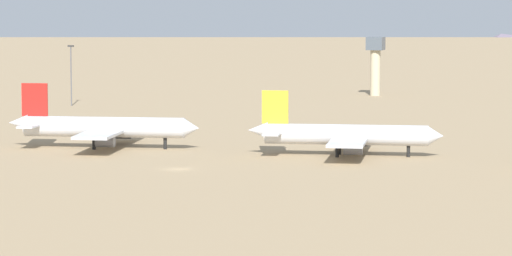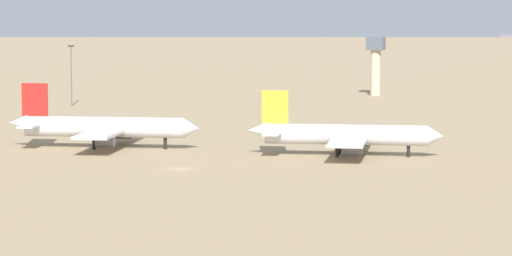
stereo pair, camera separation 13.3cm
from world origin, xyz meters
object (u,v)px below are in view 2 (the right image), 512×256
object	(u,v)px
parked_jet_yellow_4	(344,135)
control_tower	(376,60)
parked_jet_red_3	(102,127)
light_pole_mid	(71,71)

from	to	relation	value
parked_jet_yellow_4	control_tower	bearing A→B (deg)	91.42
parked_jet_red_3	light_pole_mid	world-z (taller)	light_pole_mid
control_tower	light_pole_mid	bearing A→B (deg)	-138.53
light_pole_mid	parked_jet_red_3	bearing A→B (deg)	-60.78
parked_jet_red_3	light_pole_mid	bearing A→B (deg)	108.53
light_pole_mid	parked_jet_yellow_4	bearing A→B (deg)	-41.65
parked_jet_red_3	parked_jet_yellow_4	bearing A→B (deg)	-7.76
parked_jet_red_3	control_tower	world-z (taller)	control_tower
parked_jet_red_3	parked_jet_yellow_4	world-z (taller)	parked_jet_red_3
parked_jet_yellow_4	control_tower	xyz separation A→B (m)	(-31.35, 159.18, 6.92)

